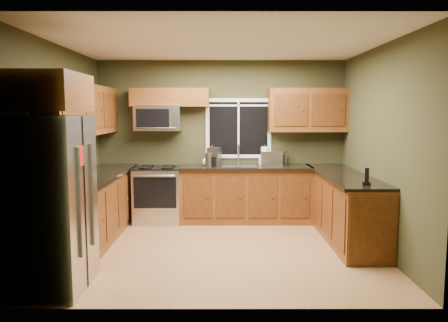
{
  "coord_description": "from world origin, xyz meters",
  "views": [
    {
      "loc": [
        0.04,
        -5.7,
        1.84
      ],
      "look_at": [
        0.05,
        0.35,
        1.15
      ],
      "focal_mm": 35.0,
      "sensor_mm": 36.0,
      "label": 1
    }
  ],
  "objects_px": {
    "range": "(158,194)",
    "soap_bottle_c": "(206,160)",
    "toaster_oven": "(274,158)",
    "paper_towel_roll": "(265,156)",
    "kettle": "(210,159)",
    "coffee_maker": "(214,157)",
    "microwave": "(158,118)",
    "cordless_phone": "(367,180)",
    "soap_bottle_b": "(262,159)",
    "refrigerator": "(50,203)",
    "soap_bottle_a": "(212,155)"
  },
  "relations": [
    {
      "from": "toaster_oven",
      "to": "coffee_maker",
      "type": "bearing_deg",
      "value": -171.13
    },
    {
      "from": "coffee_maker",
      "to": "soap_bottle_b",
      "type": "bearing_deg",
      "value": 13.98
    },
    {
      "from": "kettle",
      "to": "range",
      "type": "bearing_deg",
      "value": 177.04
    },
    {
      "from": "paper_towel_roll",
      "to": "soap_bottle_c",
      "type": "xyz_separation_m",
      "value": [
        -0.99,
        -0.14,
        -0.07
      ]
    },
    {
      "from": "paper_towel_roll",
      "to": "soap_bottle_b",
      "type": "distance_m",
      "value": 0.07
    },
    {
      "from": "paper_towel_roll",
      "to": "cordless_phone",
      "type": "xyz_separation_m",
      "value": [
        1.05,
        -2.1,
        -0.09
      ]
    },
    {
      "from": "refrigerator",
      "to": "coffee_maker",
      "type": "height_order",
      "value": "refrigerator"
    },
    {
      "from": "kettle",
      "to": "soap_bottle_c",
      "type": "bearing_deg",
      "value": 119.68
    },
    {
      "from": "toaster_oven",
      "to": "paper_towel_roll",
      "type": "height_order",
      "value": "paper_towel_roll"
    },
    {
      "from": "microwave",
      "to": "kettle",
      "type": "bearing_deg",
      "value": -11.8
    },
    {
      "from": "refrigerator",
      "to": "toaster_oven",
      "type": "height_order",
      "value": "refrigerator"
    },
    {
      "from": "kettle",
      "to": "paper_towel_roll",
      "type": "bearing_deg",
      "value": 15.37
    },
    {
      "from": "microwave",
      "to": "cordless_phone",
      "type": "bearing_deg",
      "value": -35.48
    },
    {
      "from": "kettle",
      "to": "cordless_phone",
      "type": "xyz_separation_m",
      "value": [
        1.98,
        -1.85,
        -0.06
      ]
    },
    {
      "from": "toaster_oven",
      "to": "soap_bottle_c",
      "type": "xyz_separation_m",
      "value": [
        -1.15,
        -0.08,
        -0.03
      ]
    },
    {
      "from": "microwave",
      "to": "coffee_maker",
      "type": "xyz_separation_m",
      "value": [
        0.94,
        -0.15,
        -0.64
      ]
    },
    {
      "from": "microwave",
      "to": "toaster_oven",
      "type": "bearing_deg",
      "value": 0.32
    },
    {
      "from": "kettle",
      "to": "soap_bottle_b",
      "type": "height_order",
      "value": "kettle"
    },
    {
      "from": "paper_towel_roll",
      "to": "kettle",
      "type": "bearing_deg",
      "value": -164.63
    },
    {
      "from": "toaster_oven",
      "to": "soap_bottle_a",
      "type": "distance_m",
      "value": 1.05
    },
    {
      "from": "range",
      "to": "soap_bottle_c",
      "type": "bearing_deg",
      "value": 5.04
    },
    {
      "from": "soap_bottle_a",
      "to": "soap_bottle_c",
      "type": "bearing_deg",
      "value": -149.81
    },
    {
      "from": "microwave",
      "to": "soap_bottle_a",
      "type": "bearing_deg",
      "value": -0.47
    },
    {
      "from": "paper_towel_roll",
      "to": "soap_bottle_c",
      "type": "relative_size",
      "value": 1.98
    },
    {
      "from": "refrigerator",
      "to": "toaster_oven",
      "type": "distance_m",
      "value": 3.94
    },
    {
      "from": "coffee_maker",
      "to": "kettle",
      "type": "height_order",
      "value": "coffee_maker"
    },
    {
      "from": "paper_towel_roll",
      "to": "cordless_phone",
      "type": "relative_size",
      "value": 1.57
    },
    {
      "from": "paper_towel_roll",
      "to": "coffee_maker",
      "type": "bearing_deg",
      "value": -165.5
    },
    {
      "from": "refrigerator",
      "to": "range",
      "type": "distance_m",
      "value": 2.89
    },
    {
      "from": "soap_bottle_c",
      "to": "cordless_phone",
      "type": "bearing_deg",
      "value": -43.81
    },
    {
      "from": "coffee_maker",
      "to": "paper_towel_roll",
      "type": "distance_m",
      "value": 0.88
    },
    {
      "from": "refrigerator",
      "to": "coffee_maker",
      "type": "relative_size",
      "value": 5.8
    },
    {
      "from": "microwave",
      "to": "paper_towel_roll",
      "type": "xyz_separation_m",
      "value": [
        1.79,
        0.07,
        -0.64
      ]
    },
    {
      "from": "coffee_maker",
      "to": "soap_bottle_c",
      "type": "distance_m",
      "value": 0.17
    },
    {
      "from": "paper_towel_roll",
      "to": "soap_bottle_b",
      "type": "xyz_separation_m",
      "value": [
        -0.04,
        -0.02,
        -0.05
      ]
    },
    {
      "from": "range",
      "to": "refrigerator",
      "type": "bearing_deg",
      "value": -103.97
    },
    {
      "from": "refrigerator",
      "to": "soap_bottle_b",
      "type": "height_order",
      "value": "refrigerator"
    },
    {
      "from": "coffee_maker",
      "to": "soap_bottle_a",
      "type": "xyz_separation_m",
      "value": [
        -0.04,
        0.14,
        0.02
      ]
    },
    {
      "from": "kettle",
      "to": "cordless_phone",
      "type": "height_order",
      "value": "kettle"
    },
    {
      "from": "soap_bottle_c",
      "to": "cordless_phone",
      "type": "distance_m",
      "value": 2.84
    },
    {
      "from": "coffee_maker",
      "to": "cordless_phone",
      "type": "distance_m",
      "value": 2.68
    },
    {
      "from": "toaster_oven",
      "to": "soap_bottle_a",
      "type": "relative_size",
      "value": 1.37
    },
    {
      "from": "range",
      "to": "kettle",
      "type": "height_order",
      "value": "kettle"
    },
    {
      "from": "range",
      "to": "kettle",
      "type": "xyz_separation_m",
      "value": [
        0.87,
        -0.04,
        0.6
      ]
    },
    {
      "from": "range",
      "to": "kettle",
      "type": "bearing_deg",
      "value": -2.96
    },
    {
      "from": "toaster_oven",
      "to": "paper_towel_roll",
      "type": "distance_m",
      "value": 0.17
    },
    {
      "from": "coffee_maker",
      "to": "soap_bottle_a",
      "type": "height_order",
      "value": "soap_bottle_a"
    },
    {
      "from": "microwave",
      "to": "kettle",
      "type": "relative_size",
      "value": 2.82
    },
    {
      "from": "toaster_oven",
      "to": "cordless_phone",
      "type": "distance_m",
      "value": 2.23
    },
    {
      "from": "toaster_oven",
      "to": "microwave",
      "type": "bearing_deg",
      "value": -179.68
    }
  ]
}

